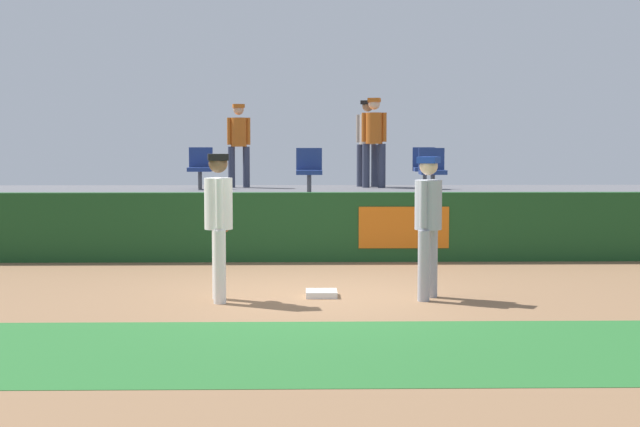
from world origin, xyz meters
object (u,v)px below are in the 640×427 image
object	(u,v)px
seat_front_right	(432,168)
seat_front_center	(309,168)
first_base	(321,293)
seat_back_left	(200,166)
player_runner_visitor	(428,217)
player_fielder_home	(219,216)
spectator_capped	(368,137)
seat_back_right	(424,166)
spectator_casual	(239,139)
spectator_hooded	(374,136)

from	to	relation	value
seat_front_right	seat_front_center	world-z (taller)	same
seat_front_right	first_base	bearing A→B (deg)	-113.06
first_base	seat_front_right	xyz separation A→B (m)	(2.12, 4.98, 1.47)
seat_front_center	seat_back_left	bearing A→B (deg)	140.37
player_runner_visitor	seat_front_right	xyz separation A→B (m)	(0.78, 5.19, 0.47)
player_fielder_home	spectator_capped	size ratio (longest dim) A/B	1.02
seat_front_center	spectator_capped	xyz separation A→B (m)	(1.26, 2.80, 0.58)
seat_front_right	seat_front_center	bearing A→B (deg)	180.00
first_base	seat_back_right	distance (m)	7.28
spectator_capped	spectator_casual	size ratio (longest dim) A/B	1.05
seat_back_right	seat_front_center	distance (m)	2.95
first_base	spectator_hooded	world-z (taller)	spectator_hooded
player_fielder_home	seat_front_center	xyz separation A→B (m)	(1.16, 5.29, 0.45)
spectator_hooded	spectator_capped	distance (m)	0.45
first_base	spectator_casual	distance (m)	7.91
seat_back_left	seat_front_right	bearing A→B (deg)	-22.17
spectator_hooded	seat_front_right	bearing A→B (deg)	121.92
seat_front_center	spectator_capped	bearing A→B (deg)	65.80
first_base	seat_front_right	distance (m)	5.61
player_runner_visitor	spectator_capped	world-z (taller)	spectator_capped
player_fielder_home	spectator_casual	xyz separation A→B (m)	(-0.28, 7.80, 0.98)
seat_back_right	spectator_casual	size ratio (longest dim) A/B	0.49
spectator_capped	spectator_casual	xyz separation A→B (m)	(-2.71, -0.30, -0.05)
seat_front_right	seat_back_left	xyz separation A→B (m)	(-4.42, 1.80, 0.00)
seat_back_right	spectator_casual	distance (m)	3.89
seat_front_center	spectator_casual	xyz separation A→B (m)	(-1.45, 2.51, 0.53)
spectator_hooded	spectator_casual	distance (m)	2.81
seat_front_right	seat_back_right	xyz separation A→B (m)	(0.09, 1.80, -0.00)
spectator_hooded	spectator_casual	world-z (taller)	spectator_hooded
player_fielder_home	spectator_capped	distance (m)	8.51
spectator_casual	seat_back_right	bearing A→B (deg)	159.22
player_runner_visitor	seat_front_center	xyz separation A→B (m)	(-1.47, 5.19, 0.47)
first_base	seat_back_left	xyz separation A→B (m)	(-2.30, 6.78, 1.47)
player_runner_visitor	seat_front_center	distance (m)	5.42
first_base	player_runner_visitor	bearing A→B (deg)	-8.93
seat_back_left	spectator_capped	xyz separation A→B (m)	(3.43, 1.00, 0.58)
seat_front_right	spectator_capped	bearing A→B (deg)	109.40
player_fielder_home	spectator_casual	size ratio (longest dim) A/B	1.07
first_base	player_fielder_home	distance (m)	1.68
player_fielder_home	seat_back_right	size ratio (longest dim) A/B	2.20
first_base	seat_front_center	xyz separation A→B (m)	(-0.12, 4.98, 1.47)
seat_back_right	seat_front_right	bearing A→B (deg)	-92.96
first_base	spectator_casual	bearing A→B (deg)	101.84
first_base	seat_front_right	size ratio (longest dim) A/B	0.48
seat_front_right	seat_back_right	distance (m)	1.80
spectator_capped	first_base	bearing A→B (deg)	104.20
player_fielder_home	spectator_hooded	distance (m)	8.12
seat_back_right	spectator_capped	distance (m)	1.58
player_runner_visitor	seat_back_right	distance (m)	7.06
seat_front_center	spectator_hooded	size ratio (longest dim) A/B	0.45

